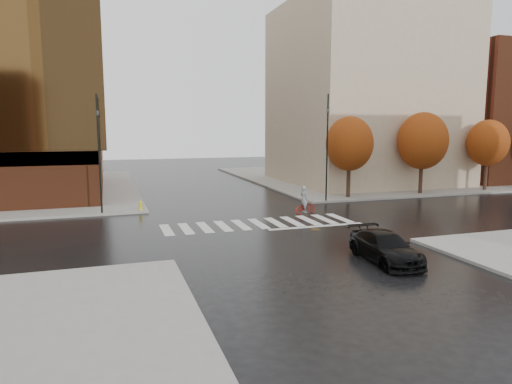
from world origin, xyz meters
TOP-DOWN VIEW (x-y plane):
  - ground at (0.00, 0.00)m, footprint 120.00×120.00m
  - sidewalk_ne at (21.00, 21.00)m, footprint 30.00×30.00m
  - crosswalk at (0.00, 0.50)m, footprint 12.00×3.00m
  - building_ne_tan at (17.00, 17.00)m, footprint 16.00×16.00m
  - building_ne_brick at (33.00, 16.00)m, footprint 14.00×14.00m
  - building_nw_far at (-16.00, 37.00)m, footprint 14.00×12.00m
  - tree_ne_a at (10.00, 7.40)m, footprint 3.80×3.80m
  - tree_ne_b at (17.00, 7.40)m, footprint 4.20×4.20m
  - tree_ne_c at (24.00, 7.40)m, footprint 3.60×3.60m
  - sedan at (2.73, -8.63)m, footprint 2.07×4.51m
  - cyclist at (3.95, 2.50)m, footprint 1.77×1.03m
  - traffic_light_nw at (-9.00, 6.30)m, footprint 0.21×0.18m
  - traffic_light_ne at (7.46, 6.30)m, footprint 0.20×0.23m
  - fire_hydrant at (-6.50, 6.50)m, footprint 0.23×0.23m
  - manhole at (2.60, -2.00)m, footprint 0.69×0.69m

SIDE VIEW (x-z plane):
  - ground at x=0.00m, z-range 0.00..0.00m
  - crosswalk at x=0.00m, z-range 0.00..0.01m
  - manhole at x=2.60m, z-range 0.00..0.01m
  - sidewalk_ne at x=21.00m, z-range 0.00..0.15m
  - fire_hydrant at x=-6.50m, z-range 0.18..0.83m
  - sedan at x=2.73m, z-range 0.00..1.28m
  - cyclist at x=3.95m, z-range -0.30..1.60m
  - tree_ne_c at x=24.00m, z-range 1.22..7.53m
  - tree_ne_a at x=10.00m, z-range 1.20..7.71m
  - traffic_light_nw at x=-9.00m, z-range 0.74..8.50m
  - tree_ne_b at x=17.00m, z-range 1.17..8.07m
  - traffic_light_ne at x=7.46m, z-range 0.82..8.93m
  - building_ne_brick at x=33.00m, z-range 0.15..14.15m
  - building_ne_tan at x=17.00m, z-range 0.15..18.15m
  - building_nw_far at x=-16.00m, z-range 0.15..20.15m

